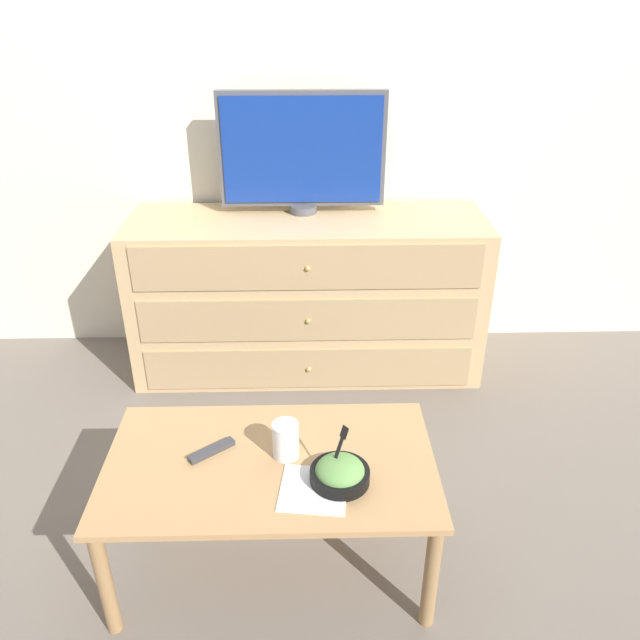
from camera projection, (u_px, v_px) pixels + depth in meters
ground_plane at (323, 335)px, 3.40m from camera, size 12.00×12.00×0.00m
wall_back at (324, 82)px, 2.81m from camera, size 12.00×0.05×2.60m
dresser at (308, 295)px, 2.97m from camera, size 1.62×0.52×0.76m
tv at (302, 152)px, 2.75m from camera, size 0.74×0.13×0.54m
coffee_table at (271, 475)px, 1.91m from camera, size 1.00×0.57×0.42m
takeout_bowl at (341, 473)px, 1.79m from camera, size 0.17×0.17×0.17m
drink_cup at (286, 442)px, 1.88m from camera, size 0.08×0.08×0.12m
napkin at (313, 489)px, 1.78m from camera, size 0.21×0.21×0.00m
remote_control at (212, 450)px, 1.91m from camera, size 0.14×0.12×0.02m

